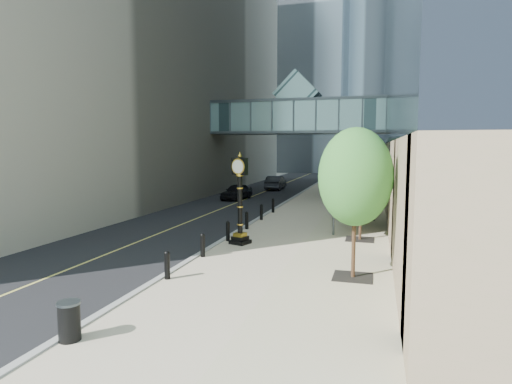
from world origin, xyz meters
TOP-DOWN VIEW (x-y plane):
  - ground at (0.00, 0.00)m, footprint 320.00×320.00m
  - road at (-7.00, 40.00)m, footprint 8.00×180.00m
  - sidewalk at (1.00, 40.00)m, footprint 8.00×180.00m
  - curb at (-3.00, 40.00)m, footprint 0.25×180.00m
  - distant_tower_c at (-6.00, 120.00)m, footprint 22.00×22.00m
  - skywalk at (-3.00, 28.00)m, footprint 17.00×4.20m
  - entrance_canopy at (3.48, 14.00)m, footprint 3.00×8.00m
  - bollard_row at (-2.70, 9.00)m, footprint 0.20×16.20m
  - street_trees at (3.60, 16.89)m, footprint 2.72×28.66m
  - street_clock at (-1.93, 6.99)m, footprint 1.03×1.03m
  - trash_bin at (-2.70, -4.00)m, footprint 0.67×0.67m
  - pedestrian at (2.70, 14.17)m, footprint 0.74×0.62m
  - car_near at (-7.71, 23.89)m, footprint 2.14×4.27m
  - car_far at (-6.39, 33.65)m, footprint 1.71×4.63m

SIDE VIEW (x-z plane):
  - ground at x=0.00m, z-range 0.00..0.00m
  - road at x=-7.00m, z-range 0.00..0.02m
  - sidewalk at x=1.00m, z-range 0.00..0.06m
  - curb at x=-3.00m, z-range 0.00..0.07m
  - bollard_row at x=-2.70m, z-range 0.06..0.96m
  - trash_bin at x=-2.70m, z-range 0.06..0.96m
  - car_near at x=-7.71m, z-range 0.02..1.41m
  - car_far at x=-6.39m, z-range 0.02..1.53m
  - pedestrian at x=2.70m, z-range 0.06..1.80m
  - street_clock at x=-1.93m, z-range -0.23..4.08m
  - street_trees at x=3.60m, z-range 0.81..6.40m
  - entrance_canopy at x=3.48m, z-range 2.00..6.38m
  - skywalk at x=-3.00m, z-range 4.81..10.61m
  - distant_tower_c at x=-6.00m, z-range 0.00..65.00m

